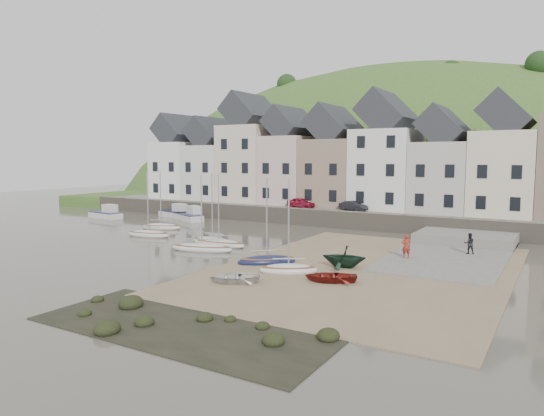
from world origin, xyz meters
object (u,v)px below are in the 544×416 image
Objects in this scene: sailboat_0 at (161,227)px; rowboat_red at (330,276)px; rowboat_green at (344,256)px; car_right at (353,206)px; person_red at (406,246)px; person_dark at (469,243)px; car_left at (301,203)px; rowboat_white at (234,277)px.

rowboat_red is at bearing -24.52° from sailboat_0.
rowboat_green is 21.40m from car_right.
person_red reaches higher than person_dark.
person_dark is at bearing 130.77° from rowboat_red.
person_red is 18.14m from car_right.
person_red is at bearing -124.40° from car_left.
rowboat_red is at bearing -2.46° from rowboat_green.
rowboat_green is (4.09, 7.07, 0.45)m from rowboat_white.
sailboat_0 is 26.24m from person_red.
person_dark is (10.61, 16.13, 0.55)m from rowboat_white.
sailboat_0 reaches higher than person_red.
rowboat_green is 1.80× the size of person_dark.
rowboat_white is at bearing 33.62° from person_red.
person_dark is (5.74, 13.01, 0.53)m from rowboat_red.
car_left reaches higher than rowboat_red.
rowboat_white is at bearing -82.81° from rowboat_red.
rowboat_white is at bearing -157.35° from car_right.
rowboat_green is 5.76m from person_red.
sailboat_0 is at bearing -31.17° from person_red.
car_left reaches higher than rowboat_green.
person_red is 0.51× the size of car_left.
car_left is at bearing -52.22° from person_dark.
rowboat_white is 1.89× the size of person_dark.
rowboat_red reaches higher than rowboat_white.
rowboat_green reaches higher than rowboat_white.
person_dark is at bearing -110.70° from car_left.
car_left reaches higher than car_right.
person_dark is 0.47× the size of car_left.
rowboat_green reaches higher than rowboat_red.
rowboat_red is 9.24m from person_red.
person_dark is 23.14m from car_left.
person_red is 22.42m from car_left.
rowboat_green is 1.65× the size of person_red.
car_left is (9.57, 13.02, 1.92)m from sailboat_0.
rowboat_red is (4.87, 3.12, 0.01)m from rowboat_white.
sailboat_0 is 20.76m from car_right.
car_left is at bearing 105.92° from car_right.
car_right reaches higher than rowboat_red.
rowboat_green is 0.84× the size of car_left.
car_left is 6.49m from car_right.
sailboat_0 reaches higher than person_dark.
car_left is 1.05× the size of car_right.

